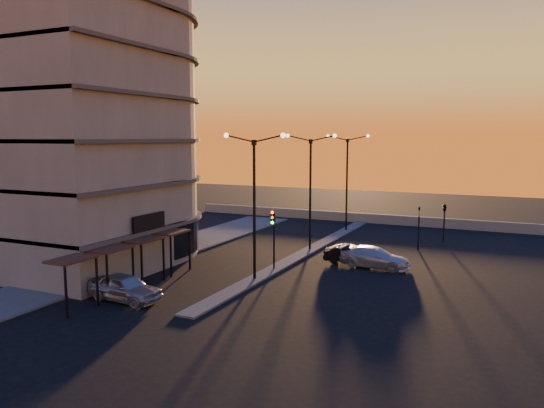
{
  "coord_description": "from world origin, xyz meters",
  "views": [
    {
      "loc": [
        15.21,
        -29.9,
        9.25
      ],
      "look_at": [
        -1.75,
        6.42,
        4.17
      ],
      "focal_mm": 35.0,
      "sensor_mm": 36.0,
      "label": 1
    }
  ],
  "objects_px": {
    "car_hatchback": "(125,288)",
    "car_wagon": "(375,257)",
    "streetlamp_mid": "(310,183)",
    "car_sedan": "(350,254)",
    "traffic_light_main": "(273,230)"
  },
  "relations": [
    {
      "from": "streetlamp_mid",
      "to": "car_hatchback",
      "type": "height_order",
      "value": "streetlamp_mid"
    },
    {
      "from": "car_hatchback",
      "to": "car_wagon",
      "type": "relative_size",
      "value": 0.91
    },
    {
      "from": "car_hatchback",
      "to": "streetlamp_mid",
      "type": "bearing_deg",
      "value": -11.53
    },
    {
      "from": "streetlamp_mid",
      "to": "car_sedan",
      "type": "xyz_separation_m",
      "value": [
        4.25,
        -2.7,
        -4.95
      ]
    },
    {
      "from": "streetlamp_mid",
      "to": "car_sedan",
      "type": "height_order",
      "value": "streetlamp_mid"
    },
    {
      "from": "streetlamp_mid",
      "to": "car_sedan",
      "type": "bearing_deg",
      "value": -32.46
    },
    {
      "from": "car_hatchback",
      "to": "car_wagon",
      "type": "xyz_separation_m",
      "value": [
        10.91,
        13.69,
        -0.05
      ]
    },
    {
      "from": "car_hatchback",
      "to": "car_sedan",
      "type": "bearing_deg",
      "value": -28.12
    },
    {
      "from": "streetlamp_mid",
      "to": "car_wagon",
      "type": "bearing_deg",
      "value": -28.02
    },
    {
      "from": "streetlamp_mid",
      "to": "car_hatchback",
      "type": "relative_size",
      "value": 2.08
    },
    {
      "from": "traffic_light_main",
      "to": "car_wagon",
      "type": "distance_m",
      "value": 7.61
    },
    {
      "from": "streetlamp_mid",
      "to": "car_wagon",
      "type": "distance_m",
      "value": 8.57
    },
    {
      "from": "streetlamp_mid",
      "to": "traffic_light_main",
      "type": "height_order",
      "value": "streetlamp_mid"
    },
    {
      "from": "car_hatchback",
      "to": "car_wagon",
      "type": "height_order",
      "value": "car_hatchback"
    },
    {
      "from": "traffic_light_main",
      "to": "car_hatchback",
      "type": "bearing_deg",
      "value": -115.38
    }
  ]
}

